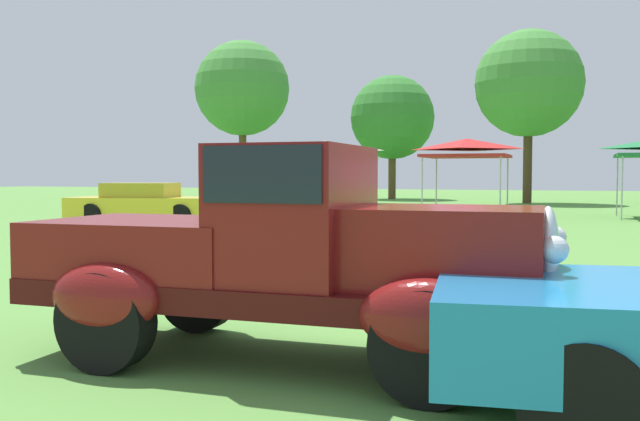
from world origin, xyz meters
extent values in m
plane|color=#568C3D|center=(0.00, 0.00, 0.00)|extent=(120.00, 120.00, 0.00)
cube|color=#400B0B|center=(-0.73, -0.52, 0.56)|extent=(4.10, 1.56, 0.20)
cube|color=maroon|center=(0.49, -0.49, 0.94)|extent=(1.53, 1.13, 0.60)
ellipsoid|color=silver|center=(1.26, -0.46, 0.92)|extent=(0.17, 0.52, 0.68)
cube|color=maroon|center=(-0.62, -0.52, 1.18)|extent=(1.01, 1.40, 1.04)
cube|color=black|center=(-0.62, -0.52, 1.48)|extent=(0.92, 1.43, 0.40)
cube|color=maroon|center=(-1.87, -0.55, 0.86)|extent=(1.80, 1.46, 0.48)
ellipsoid|color=maroon|center=(0.53, 0.24, 0.56)|extent=(0.93, 0.39, 0.52)
ellipsoid|color=maroon|center=(0.57, -1.20, 0.56)|extent=(0.93, 0.39, 0.52)
ellipsoid|color=maroon|center=(-1.89, 0.17, 0.56)|extent=(0.93, 0.39, 0.52)
ellipsoid|color=maroon|center=(-1.85, -1.27, 0.56)|extent=(0.93, 0.39, 0.52)
sphere|color=silver|center=(1.29, -0.02, 1.00)|extent=(0.18, 0.18, 0.18)
sphere|color=silver|center=(1.32, -0.90, 1.00)|extent=(0.18, 0.18, 0.18)
cylinder|color=black|center=(0.53, 0.24, 0.38)|extent=(0.76, 0.24, 0.76)
cylinder|color=black|center=(0.57, -1.20, 0.38)|extent=(0.76, 0.24, 0.76)
cylinder|color=black|center=(-1.89, 0.17, 0.38)|extent=(0.76, 0.24, 0.76)
cylinder|color=black|center=(-1.85, -1.27, 0.38)|extent=(0.76, 0.24, 0.76)
cylinder|color=black|center=(1.29, -0.36, 0.33)|extent=(0.66, 0.20, 0.66)
cylinder|color=black|center=(1.49, -1.89, 0.33)|extent=(0.66, 0.20, 0.66)
cube|color=yellow|center=(-10.33, 11.83, 0.50)|extent=(4.66, 2.56, 0.60)
cube|color=gold|center=(-10.51, 11.80, 1.00)|extent=(2.20, 1.81, 0.44)
cylinder|color=black|center=(-8.88, 11.35, 0.32)|extent=(0.64, 0.22, 0.64)
cylinder|color=black|center=(-11.47, 10.80, 0.32)|extent=(0.64, 0.22, 0.64)
cylinder|color=#9E998E|center=(-4.89, 10.86, 0.43)|extent=(0.16, 0.16, 0.86)
cylinder|color=#9E998E|center=(-4.70, 10.91, 0.43)|extent=(0.16, 0.16, 0.86)
cube|color=silver|center=(-4.79, 10.88, 1.16)|extent=(0.45, 0.34, 0.60)
sphere|color=brown|center=(-4.79, 10.88, 1.58)|extent=(0.22, 0.22, 0.22)
cylinder|color=#B7B7BC|center=(-5.86, 20.48, 1.02)|extent=(0.05, 0.05, 2.05)
cylinder|color=#B7B7BC|center=(-5.86, 17.50, 1.02)|extent=(0.05, 0.05, 2.05)
cylinder|color=#B7B7BC|center=(-8.84, 20.48, 1.02)|extent=(0.05, 0.05, 2.05)
cylinder|color=#B7B7BC|center=(-8.84, 17.50, 1.02)|extent=(0.05, 0.05, 2.05)
cube|color=silver|center=(-7.35, 18.99, 2.10)|extent=(3.32, 3.32, 0.10)
pyramid|color=silver|center=(-7.35, 18.99, 2.52)|extent=(3.25, 3.25, 0.38)
cylinder|color=#B7B7BC|center=(-0.84, 20.29, 1.02)|extent=(0.05, 0.05, 2.05)
cylinder|color=#B7B7BC|center=(-0.84, 17.72, 1.02)|extent=(0.05, 0.05, 2.05)
cylinder|color=#B7B7BC|center=(-3.41, 20.29, 1.02)|extent=(0.05, 0.05, 2.05)
cylinder|color=#B7B7BC|center=(-3.41, 17.72, 1.02)|extent=(0.05, 0.05, 2.05)
cube|color=red|center=(-2.12, 19.00, 2.10)|extent=(2.86, 2.86, 0.10)
pyramid|color=red|center=(-2.12, 19.00, 2.52)|extent=(2.80, 2.80, 0.38)
cylinder|color=#B7B7BC|center=(2.85, 21.36, 1.02)|extent=(0.05, 0.05, 2.05)
cylinder|color=#B7B7BC|center=(2.85, 18.60, 1.02)|extent=(0.05, 0.05, 2.05)
cylinder|color=brown|center=(-16.90, 31.38, 2.48)|extent=(0.44, 0.44, 4.95)
sphere|color=#428938|center=(-16.90, 31.38, 6.47)|extent=(5.52, 5.52, 5.52)
cylinder|color=brown|center=(-8.69, 34.47, 1.72)|extent=(0.44, 0.44, 3.44)
sphere|color=#337A2D|center=(-8.69, 34.47, 4.79)|extent=(4.91, 4.91, 4.91)
cylinder|color=#47331E|center=(-0.81, 30.86, 2.26)|extent=(0.44, 0.44, 4.52)
sphere|color=#428938|center=(-0.81, 30.86, 5.98)|extent=(5.32, 5.32, 5.32)
camera|label=1|loc=(1.43, -5.57, 1.48)|focal=39.18mm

